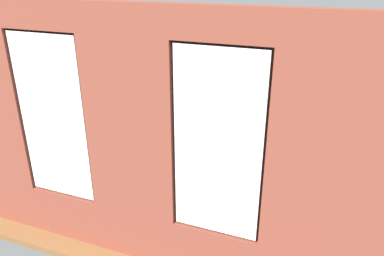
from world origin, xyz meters
name	(u,v)px	position (x,y,z in m)	size (l,w,h in m)	color
ground_plane	(199,174)	(0.00, 0.00, -0.05)	(6.41, 5.41, 0.10)	brown
brick_wall_with_windows	(131,149)	(0.00, 2.32, 1.56)	(5.81, 0.30, 3.21)	brown
white_wall_right	(56,76)	(2.86, 0.20, 1.60)	(0.10, 4.41, 3.21)	white
couch_by_window	(169,208)	(-0.16, 1.68, 0.33)	(1.79, 0.87, 0.80)	black
couch_left	(323,199)	(-2.21, 0.61, 0.33)	(0.95, 2.13, 0.80)	black
coffee_table	(201,154)	(-0.03, 0.01, 0.38)	(1.38, 0.89, 0.43)	#A87547
cup_ceramic	(177,149)	(0.38, 0.15, 0.47)	(0.08, 0.08, 0.09)	#B23D38
candle_jar	(201,149)	(-0.03, 0.01, 0.48)	(0.08, 0.08, 0.11)	#B7333D
table_plant_small	(223,147)	(-0.41, -0.14, 0.53)	(0.11, 0.11, 0.19)	brown
remote_black	(194,147)	(0.14, -0.10, 0.44)	(0.05, 0.17, 0.02)	black
media_console	(91,135)	(2.56, -0.25, 0.24)	(1.28, 0.42, 0.47)	black
tv_flatscreen	(88,107)	(2.56, -0.25, 0.86)	(1.13, 0.20, 0.78)	black
papasan_chair	(191,121)	(0.67, -1.24, 0.45)	(1.12, 1.12, 0.70)	olive
potted_plant_beside_window_right	(65,166)	(1.53, 1.78, 0.73)	(0.96, 1.01, 1.37)	beige
potted_plant_mid_room_small	(235,139)	(-0.42, -0.87, 0.36)	(0.36, 0.36, 0.55)	#9E5638
potted_plant_between_couches	(264,221)	(-1.51, 1.63, 0.45)	(0.74, 0.68, 1.45)	beige
potted_plant_near_tv	(78,141)	(2.01, 0.84, 0.65)	(0.91, 0.78, 1.38)	#47423D
potted_plant_by_left_couch	(308,142)	(-1.81, -0.89, 0.53)	(0.50, 0.50, 0.77)	brown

